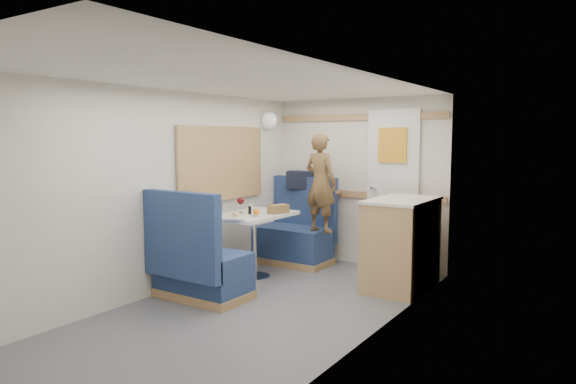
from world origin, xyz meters
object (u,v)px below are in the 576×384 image
Objects in this scene: dome_light at (269,120)px; tumbler_left at (219,210)px; salt_grinder at (251,208)px; bench_near at (199,268)px; dinette_table at (253,227)px; person at (321,183)px; pepper_grinder at (250,210)px; galley_counter at (401,243)px; tray at (238,217)px; orange_fruit at (256,212)px; bench_far at (296,239)px; beer_glass at (271,208)px; duffel_bag at (306,180)px; bread_loaf at (278,209)px; cheese_block at (237,215)px; wine_glass at (241,202)px.

tumbler_left is (0.19, -1.18, -0.97)m from dome_light.
bench_near is at bearing -86.92° from salt_grinder.
dinette_table is 9.61× the size of salt_grinder.
person is 9.60× the size of tumbler_left.
bench_near reaches higher than pepper_grinder.
galley_counter is at bearing 20.54° from dinette_table.
bench_near is 0.68m from tray.
dome_light reaches higher than salt_grinder.
bench_near is at bearing -92.19° from pepper_grinder.
orange_fruit reaches higher than dinette_table.
salt_grinder is at bearing 137.82° from orange_fruit.
dinette_table is 0.88× the size of bench_far.
orange_fruit is (-0.24, -0.91, -0.25)m from person.
bench_near is 11.45× the size of pepper_grinder.
bench_far is 0.87m from beer_glass.
pepper_grinder is at bearing -73.40° from dinette_table.
duffel_bag is 1.34m from orange_fruit.
pepper_grinder is (0.23, 0.23, -0.01)m from tumbler_left.
galley_counter is at bearing -9.18° from dome_light.
beer_glass is (0.13, 1.01, 0.47)m from bench_near.
bench_far is at bearing -9.44° from person.
tray is 3.44× the size of pepper_grinder.
bench_near is 1.14m from bread_loaf.
salt_grinder is at bearing 157.49° from dinette_table.
cheese_block is at bearing -87.56° from bench_far.
orange_fruit is 0.30× the size of bread_loaf.
cheese_block is at bearing -147.77° from galley_counter.
dome_light reaches higher than pepper_grinder.
tray is 3.29× the size of salt_grinder.
dome_light is 1.30m from wine_glass.
tray is 0.50m from beer_glass.
pepper_grinder is 0.14m from salt_grinder.
bench_far is at bearing 99.78° from orange_fruit.
dinette_table is at bearing -145.87° from bread_loaf.
tumbler_left is 0.33m from pepper_grinder.
duffel_bag is at bearing 90.97° from dinette_table.
tray is at bearing -126.42° from orange_fruit.
person is (0.81, -0.13, -0.73)m from dome_light.
bench_far is at bearing 90.00° from bench_near.
cheese_block is 0.53m from bread_loaf.
orange_fruit is at bearing -97.31° from bread_loaf.
person is at bearing -18.30° from bench_far.
beer_glass is (0.52, -0.70, -0.98)m from dome_light.
salt_grinder reaches higher than pepper_grinder.
tumbler_left reaches higher than orange_fruit.
dinette_table is at bearing -22.51° from salt_grinder.
bench_near is 4.71× the size of bread_loaf.
tray is at bearing 82.85° from bench_near.
tumbler_left is (-0.06, -0.29, -0.06)m from wine_glass.
galley_counter reaches higher than bread_loaf.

